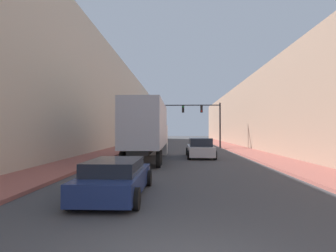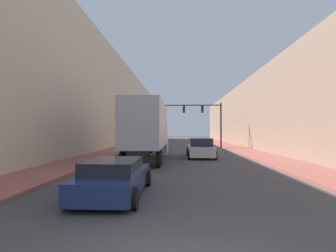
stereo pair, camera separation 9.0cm
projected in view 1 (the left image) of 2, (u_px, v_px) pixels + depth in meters
sidewalk_right at (234, 148)px, 33.15m from camera, size 2.99×80.00×0.15m
sidewalk_left at (125, 147)px, 33.68m from camera, size 2.99×80.00×0.15m
building_right at (270, 113)px, 33.05m from camera, size 6.00×80.00×8.77m
building_left at (91, 99)px, 33.96m from camera, size 6.00×80.00×12.75m
semi_truck at (148, 129)px, 20.19m from camera, size 2.51×11.40×4.26m
sedan_car at (116, 178)px, 9.07m from camera, size 2.13×4.52×1.27m
suv_car at (200, 148)px, 21.83m from camera, size 2.24×4.81×1.63m
traffic_signal_gantry at (206, 116)px, 33.88m from camera, size 7.27×0.35×5.82m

